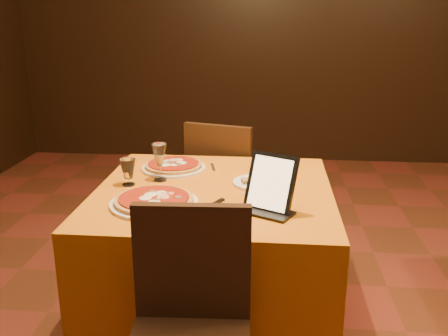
# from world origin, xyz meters

# --- Properties ---
(wall_back) EXTENTS (6.00, 0.01, 2.80)m
(wall_back) POSITION_xyz_m (0.00, 3.50, 1.40)
(wall_back) COLOR black
(wall_back) RESTS_ON floor
(main_table) EXTENTS (1.10, 1.10, 0.75)m
(main_table) POSITION_xyz_m (-0.59, 0.40, 0.38)
(main_table) COLOR #CD680D
(main_table) RESTS_ON floor
(chair_main_far) EXTENTS (0.59, 0.59, 0.91)m
(chair_main_far) POSITION_xyz_m (-0.59, 1.24, 0.46)
(chair_main_far) COLOR black
(chair_main_far) RESTS_ON floor
(pizza_near) EXTENTS (0.38, 0.38, 0.03)m
(pizza_near) POSITION_xyz_m (-0.83, 0.17, 0.77)
(pizza_near) COLOR white
(pizza_near) RESTS_ON main_table
(pizza_far) EXTENTS (0.33, 0.33, 0.03)m
(pizza_far) POSITION_xyz_m (-0.84, 0.68, 0.77)
(pizza_far) COLOR white
(pizza_far) RESTS_ON main_table
(cutlet_dish) EXTENTS (0.23, 0.23, 0.03)m
(cutlet_dish) POSITION_xyz_m (-0.39, 0.48, 0.76)
(cutlet_dish) COLOR white
(cutlet_dish) RESTS_ON main_table
(wine_glass) EXTENTS (0.10, 0.10, 0.19)m
(wine_glass) POSITION_xyz_m (-0.87, 0.49, 0.84)
(wine_glass) COLOR #D5C179
(wine_glass) RESTS_ON main_table
(water_glass) EXTENTS (0.08, 0.08, 0.13)m
(water_glass) POSITION_xyz_m (-1.01, 0.41, 0.81)
(water_glass) COLOR silver
(water_glass) RESTS_ON main_table
(tablet) EXTENTS (0.23, 0.19, 0.24)m
(tablet) POSITION_xyz_m (-0.33, 0.16, 0.87)
(tablet) COLOR black
(tablet) RESTS_ON main_table
(knife) EXTENTS (0.13, 0.22, 0.01)m
(knife) POSITION_xyz_m (-0.60, 0.13, 0.75)
(knife) COLOR #B7B5BD
(knife) RESTS_ON main_table
(fork_near) EXTENTS (0.04, 0.18, 0.01)m
(fork_near) POSITION_xyz_m (-0.94, 0.13, 0.75)
(fork_near) COLOR silver
(fork_near) RESTS_ON main_table
(fork_far) EXTENTS (0.04, 0.14, 0.01)m
(fork_far) POSITION_xyz_m (-0.64, 0.72, 0.75)
(fork_far) COLOR #BABAC1
(fork_far) RESTS_ON main_table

